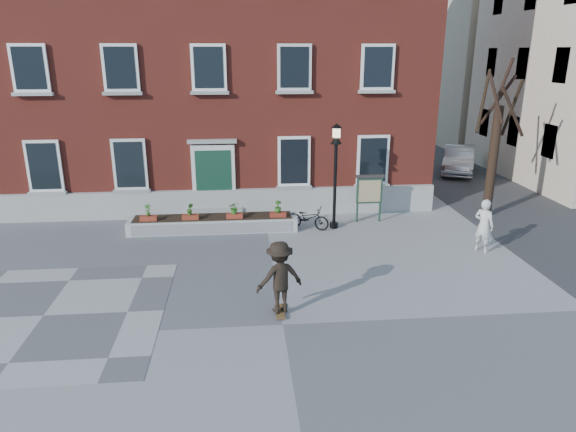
{
  "coord_description": "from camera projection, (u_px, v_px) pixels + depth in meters",
  "views": [
    {
      "loc": [
        -0.91,
        -11.09,
        6.38
      ],
      "look_at": [
        0.5,
        4.0,
        1.5
      ],
      "focal_mm": 32.0,
      "sensor_mm": 36.0,
      "label": 1
    }
  ],
  "objects": [
    {
      "name": "notice_board",
      "position": [
        369.0,
        190.0,
        19.76
      ],
      "size": [
        1.1,
        0.16,
        1.87
      ],
      "color": "#193223",
      "rests_on": "ground"
    },
    {
      "name": "checker_patch",
      "position": [
        43.0,
        316.0,
        12.96
      ],
      "size": [
        6.0,
        6.0,
        0.01
      ],
      "primitive_type": "cube",
      "color": "#545457",
      "rests_on": "ground"
    },
    {
      "name": "parked_car",
      "position": [
        459.0,
        160.0,
        28.04
      ],
      "size": [
        3.27,
        4.7,
        1.47
      ],
      "primitive_type": "imported",
      "rotation": [
        0.0,
        0.0,
        -0.43
      ],
      "color": "silver",
      "rests_on": "ground"
    },
    {
      "name": "brick_building",
      "position": [
        214.0,
        53.0,
        23.68
      ],
      "size": [
        18.4,
        10.85,
        12.6
      ],
      "color": "maroon",
      "rests_on": "ground"
    },
    {
      "name": "ground",
      "position": [
        283.0,
        325.0,
        12.54
      ],
      "size": [
        100.0,
        100.0,
        0.0
      ],
      "primitive_type": "plane",
      "color": "gray",
      "rests_on": "ground"
    },
    {
      "name": "lamp_post",
      "position": [
        336.0,
        162.0,
        18.68
      ],
      "size": [
        0.4,
        0.4,
        3.93
      ],
      "color": "black",
      "rests_on": "ground"
    },
    {
      "name": "side_street",
      "position": [
        554.0,
        40.0,
        30.74
      ],
      "size": [
        15.2,
        36.0,
        14.5
      ],
      "color": "#3C3C3F",
      "rests_on": "ground"
    },
    {
      "name": "bystander",
      "position": [
        484.0,
        226.0,
        16.88
      ],
      "size": [
        0.75,
        0.78,
        1.81
      ],
      "primitive_type": "imported",
      "rotation": [
        0.0,
        0.0,
        2.25
      ],
      "color": "silver",
      "rests_on": "ground"
    },
    {
      "name": "skateboarder",
      "position": [
        280.0,
        277.0,
        12.78
      ],
      "size": [
        1.36,
        1.03,
        1.95
      ],
      "color": "brown",
      "rests_on": "ground"
    },
    {
      "name": "bare_tree",
      "position": [
        494.0,
        147.0,
        20.08
      ],
      "size": [
        1.83,
        1.83,
        6.16
      ],
      "color": "#2F1F15",
      "rests_on": "ground"
    },
    {
      "name": "planter_assembly",
      "position": [
        214.0,
        222.0,
        19.08
      ],
      "size": [
        6.2,
        1.12,
        1.15
      ],
      "color": "beige",
      "rests_on": "ground"
    },
    {
      "name": "bicycle",
      "position": [
        308.0,
        218.0,
        19.21
      ],
      "size": [
        1.72,
        1.24,
        0.86
      ],
      "primitive_type": "imported",
      "rotation": [
        0.0,
        0.0,
        1.11
      ],
      "color": "black",
      "rests_on": "ground"
    }
  ]
}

